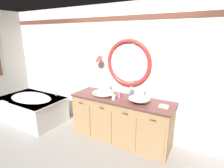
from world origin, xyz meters
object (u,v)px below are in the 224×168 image
(toothbrush_holder_right, at_px, (131,94))
(folded_hand_towel, at_px, (164,106))
(soap_dispenser, at_px, (119,94))
(sink_basin_right, at_px, (139,99))
(toothbrush_holder_left, at_px, (114,97))
(sink_basin_left, at_px, (104,93))
(bathtub, at_px, (32,107))

(toothbrush_holder_right, xyz_separation_m, folded_hand_towel, (0.68, -0.20, -0.04))
(toothbrush_holder_right, bearing_deg, soap_dispenser, -139.13)
(toothbrush_holder_right, relative_size, soap_dispenser, 1.34)
(sink_basin_right, height_order, toothbrush_holder_left, toothbrush_holder_left)
(toothbrush_holder_left, distance_m, toothbrush_holder_right, 0.38)
(sink_basin_left, relative_size, sink_basin_right, 1.16)
(soap_dispenser, bearing_deg, toothbrush_holder_left, -103.10)
(sink_basin_right, distance_m, soap_dispenser, 0.42)
(sink_basin_left, bearing_deg, folded_hand_towel, -0.39)
(bathtub, xyz_separation_m, soap_dispenser, (2.17, 0.36, 0.58))
(bathtub, relative_size, sink_basin_left, 3.44)
(soap_dispenser, xyz_separation_m, folded_hand_towel, (0.86, -0.05, -0.05))
(toothbrush_holder_left, bearing_deg, soap_dispenser, 76.90)
(sink_basin_left, distance_m, soap_dispenser, 0.33)
(toothbrush_holder_left, relative_size, soap_dispenser, 1.47)
(bathtub, xyz_separation_m, sink_basin_left, (1.85, 0.32, 0.57))
(folded_hand_towel, bearing_deg, toothbrush_holder_left, -173.39)
(bathtub, height_order, toothbrush_holder_right, toothbrush_holder_right)
(sink_basin_right, bearing_deg, bathtub, -172.97)
(sink_basin_left, xyz_separation_m, folded_hand_towel, (1.18, -0.01, -0.03))
(bathtub, height_order, sink_basin_left, sink_basin_left)
(toothbrush_holder_right, bearing_deg, sink_basin_right, -39.25)
(sink_basin_left, height_order, toothbrush_holder_left, toothbrush_holder_left)
(toothbrush_holder_left, bearing_deg, sink_basin_left, 158.94)
(sink_basin_left, relative_size, folded_hand_towel, 2.75)
(soap_dispenser, distance_m, folded_hand_towel, 0.86)
(toothbrush_holder_left, bearing_deg, toothbrush_holder_right, 54.88)
(bathtub, distance_m, sink_basin_left, 1.96)
(sink_basin_right, xyz_separation_m, toothbrush_holder_left, (-0.46, -0.11, -0.01))
(sink_basin_left, bearing_deg, toothbrush_holder_right, 21.24)
(bathtub, bearing_deg, soap_dispenser, 9.40)
(bathtub, xyz_separation_m, toothbrush_holder_left, (2.14, 0.21, 0.57))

